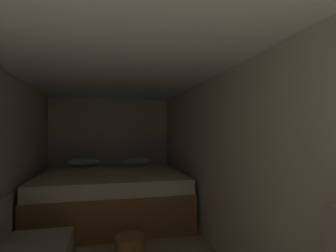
{
  "coord_description": "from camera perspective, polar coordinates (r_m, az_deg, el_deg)",
  "views": [
    {
      "loc": [
        -0.11,
        -0.31,
        1.38
      ],
      "look_at": [
        0.59,
        2.61,
        1.44
      ],
      "focal_mm": 28.31,
      "sensor_mm": 36.0,
      "label": 1
    }
  ],
  "objects": [
    {
      "name": "wall_back",
      "position": [
        5.44,
        -12.34,
        -4.98
      ],
      "size": [
        2.42,
        0.05,
        2.04
      ],
      "primitive_type": "cube",
      "color": "beige",
      "rests_on": "ground"
    },
    {
      "name": "wall_right",
      "position": [
        2.95,
        12.72,
        -8.14
      ],
      "size": [
        0.05,
        5.55,
        2.04
      ],
      "primitive_type": "cube",
      "color": "beige",
      "rests_on": "ground"
    },
    {
      "name": "ceiling_slab",
      "position": [
        2.72,
        -11.08,
        13.47
      ],
      "size": [
        2.42,
        5.55,
        0.05
      ],
      "primitive_type": "cube",
      "color": "white",
      "rests_on": "wall_left"
    },
    {
      "name": "bed",
      "position": [
        4.49,
        -12.12,
        -14.17
      ],
      "size": [
        2.2,
        1.99,
        0.89
      ],
      "color": "olive",
      "rests_on": "ground"
    },
    {
      "name": "wicker_basket",
      "position": [
        3.16,
        -8.18,
        -24.54
      ],
      "size": [
        0.32,
        0.32,
        0.25
      ],
      "color": "olive",
      "rests_on": "ground"
    }
  ]
}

